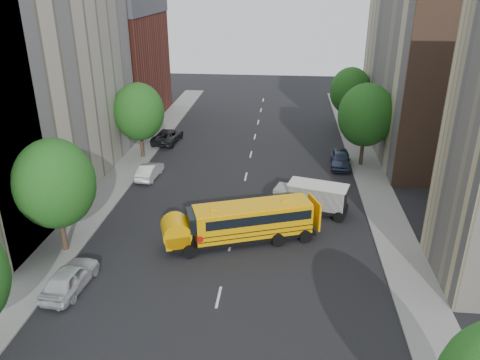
# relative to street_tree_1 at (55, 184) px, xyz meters

# --- Properties ---
(ground) EXTENTS (120.00, 120.00, 0.00)m
(ground) POSITION_rel_street_tree_1_xyz_m (11.00, 4.00, -4.95)
(ground) COLOR black
(ground) RESTS_ON ground
(sidewalk_left) EXTENTS (3.00, 80.00, 0.12)m
(sidewalk_left) POSITION_rel_street_tree_1_xyz_m (-0.50, 9.00, -4.89)
(sidewalk_left) COLOR slate
(sidewalk_left) RESTS_ON ground
(sidewalk_right) EXTENTS (3.00, 80.00, 0.12)m
(sidewalk_right) POSITION_rel_street_tree_1_xyz_m (22.50, 9.00, -4.89)
(sidewalk_right) COLOR slate
(sidewalk_right) RESTS_ON ground
(lane_markings) EXTENTS (0.15, 64.00, 0.01)m
(lane_markings) POSITION_rel_street_tree_1_xyz_m (11.00, 14.00, -4.95)
(lane_markings) COLOR silver
(lane_markings) RESTS_ON ground
(building_left_cream) EXTENTS (10.00, 26.00, 20.00)m
(building_left_cream) POSITION_rel_street_tree_1_xyz_m (-7.00, 10.00, 5.05)
(building_left_cream) COLOR #B9AD95
(building_left_cream) RESTS_ON ground
(building_left_redbrick) EXTENTS (10.00, 15.00, 13.00)m
(building_left_redbrick) POSITION_rel_street_tree_1_xyz_m (-7.00, 32.00, 1.55)
(building_left_redbrick) COLOR maroon
(building_left_redbrick) RESTS_ON ground
(building_right_far) EXTENTS (10.00, 22.00, 18.00)m
(building_right_far) POSITION_rel_street_tree_1_xyz_m (29.00, 24.00, 4.05)
(building_right_far) COLOR #B9AE90
(building_right_far) RESTS_ON ground
(building_right_sidewall) EXTENTS (10.10, 0.30, 18.00)m
(building_right_sidewall) POSITION_rel_street_tree_1_xyz_m (29.00, 13.00, 4.05)
(building_right_sidewall) COLOR brown
(building_right_sidewall) RESTS_ON ground
(street_tree_1) EXTENTS (5.12, 5.12, 7.90)m
(street_tree_1) POSITION_rel_street_tree_1_xyz_m (0.00, 0.00, 0.00)
(street_tree_1) COLOR #38281C
(street_tree_1) RESTS_ON ground
(street_tree_2) EXTENTS (4.99, 4.99, 7.71)m
(street_tree_2) POSITION_rel_street_tree_1_xyz_m (0.00, 18.00, -0.12)
(street_tree_2) COLOR #38281C
(street_tree_2) RESTS_ON ground
(street_tree_4) EXTENTS (5.25, 5.25, 8.10)m
(street_tree_4) POSITION_rel_street_tree_1_xyz_m (22.00, 18.00, 0.12)
(street_tree_4) COLOR #38281C
(street_tree_4) RESTS_ON ground
(street_tree_5) EXTENTS (4.86, 4.86, 7.51)m
(street_tree_5) POSITION_rel_street_tree_1_xyz_m (22.00, 30.00, -0.25)
(street_tree_5) COLOR #38281C
(street_tree_5) RESTS_ON ground
(school_bus) EXTENTS (10.24, 5.56, 2.84)m
(school_bus) POSITION_rel_street_tree_1_xyz_m (11.71, 2.38, -3.36)
(school_bus) COLOR black
(school_bus) RESTS_ON ground
(safari_truck) EXTENTS (5.94, 3.41, 2.41)m
(safari_truck) POSITION_rel_street_tree_1_xyz_m (16.74, 7.48, -3.68)
(safari_truck) COLOR black
(safari_truck) RESTS_ON ground
(parked_car_0) EXTENTS (2.21, 4.71, 1.56)m
(parked_car_0) POSITION_rel_street_tree_1_xyz_m (2.20, -4.06, -4.17)
(parked_car_0) COLOR silver
(parked_car_0) RESTS_ON ground
(parked_car_1) EXTENTS (1.73, 4.19, 1.35)m
(parked_car_1) POSITION_rel_street_tree_1_xyz_m (2.20, 12.88, -4.28)
(parked_car_1) COLOR silver
(parked_car_1) RESTS_ON ground
(parked_car_2) EXTENTS (2.88, 5.53, 1.49)m
(parked_car_2) POSITION_rel_street_tree_1_xyz_m (1.40, 23.04, -4.21)
(parked_car_2) COLOR black
(parked_car_2) RESTS_ON ground
(parked_car_4) EXTENTS (2.13, 4.69, 1.56)m
(parked_car_4) POSITION_rel_street_tree_1_xyz_m (19.96, 17.51, -4.17)
(parked_car_4) COLOR #384362
(parked_car_4) RESTS_ON ground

